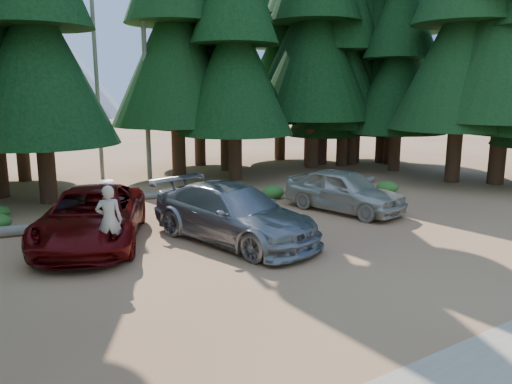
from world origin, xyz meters
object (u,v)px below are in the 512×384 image
at_px(silver_minivan_center, 233,213).
at_px(frisbee_player, 109,220).
at_px(red_pickup, 92,216).
at_px(log_right, 354,186).
at_px(log_mid, 151,196).
at_px(silver_minivan_right, 344,190).
at_px(log_left, 41,228).

xyz_separation_m(silver_minivan_center, frisbee_player, (-3.85, -0.24, 0.40)).
height_order(red_pickup, log_right, red_pickup).
bearing_deg(log_mid, silver_minivan_center, -85.58).
xyz_separation_m(silver_minivan_right, log_left, (-10.32, 2.98, -0.64)).
xyz_separation_m(silver_minivan_center, silver_minivan_right, (5.45, 1.02, -0.05)).
relative_size(log_left, log_right, 1.07).
xyz_separation_m(red_pickup, log_left, (-1.15, 1.93, -0.66)).
distance_m(red_pickup, log_right, 12.70).
relative_size(red_pickup, log_left, 1.25).
distance_m(red_pickup, silver_minivan_right, 9.23).
height_order(silver_minivan_center, silver_minivan_right, silver_minivan_center).
height_order(red_pickup, frisbee_player, frisbee_player).
distance_m(silver_minivan_right, log_left, 10.76).
xyz_separation_m(frisbee_player, log_left, (-1.01, 4.24, -1.09)).
height_order(red_pickup, silver_minivan_center, silver_minivan_center).
height_order(log_left, log_mid, log_left).
relative_size(red_pickup, log_mid, 1.85).
bearing_deg(frisbee_player, silver_minivan_center, -153.71).
bearing_deg(silver_minivan_center, log_left, 127.07).
distance_m(red_pickup, frisbee_player, 2.35).
relative_size(red_pickup, log_right, 1.33).
bearing_deg(log_right, silver_minivan_right, -160.75).
bearing_deg(log_right, silver_minivan_center, -177.88).
height_order(silver_minivan_center, log_right, silver_minivan_center).
xyz_separation_m(silver_minivan_right, log_mid, (-5.40, 6.07, -0.68)).
relative_size(red_pickup, frisbee_player, 3.07).
height_order(red_pickup, log_left, red_pickup).
bearing_deg(log_mid, log_left, -143.00).
bearing_deg(silver_minivan_right, log_right, 28.68).
xyz_separation_m(red_pickup, silver_minivan_center, (3.71, -2.07, 0.03)).
relative_size(silver_minivan_center, log_right, 1.31).
height_order(log_mid, log_right, log_right).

